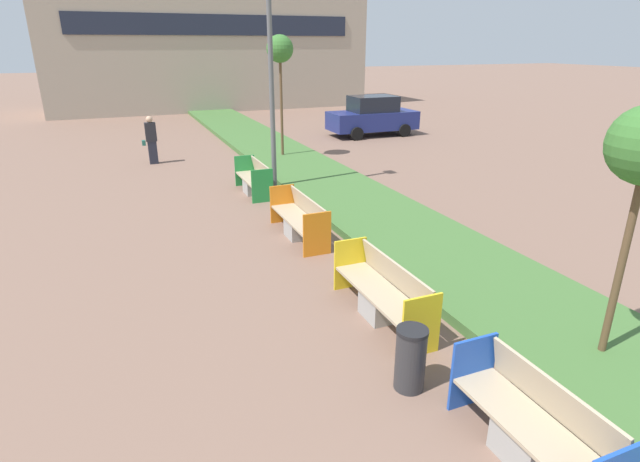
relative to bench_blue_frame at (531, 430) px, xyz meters
name	(u,v)px	position (x,y,z in m)	size (l,w,h in m)	color
planter_grass_strip	(360,204)	(2.26, 8.53, -0.27)	(2.80, 120.00, 0.18)	#426B33
building_backdrop	(208,34)	(3.06, 33.12, 4.40)	(20.50, 6.66, 9.52)	tan
bench_blue_frame	(531,430)	(0.00, 0.00, 0.00)	(0.65, 1.92, 0.94)	#9E9B96
bench_yellow_frame	(383,296)	(0.01, 3.20, 0.01)	(0.65, 2.34, 0.94)	#9E9B96
bench_orange_frame	(300,221)	(0.01, 7.07, 0.01)	(0.65, 2.33, 0.94)	#9E9B96
bench_green_frame	(254,181)	(0.00, 10.95, 0.00)	(0.65, 2.00, 0.94)	#9E9B96
litter_bin	(410,359)	(-0.56, 1.49, 0.07)	(0.41, 0.41, 0.86)	#2D2D30
street_lamp_post	(270,51)	(0.61, 10.93, 3.61)	(0.24, 0.44, 7.18)	#56595B
sapling_tree_far	(280,51)	(2.24, 15.05, 3.56)	(0.97, 0.97, 4.49)	brown
pedestrian_walking	(151,140)	(-2.42, 16.16, 0.52)	(0.53, 0.24, 1.73)	#232633
parked_car_distant	(373,116)	(7.90, 18.44, 0.55)	(4.22, 2.00, 1.86)	navy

